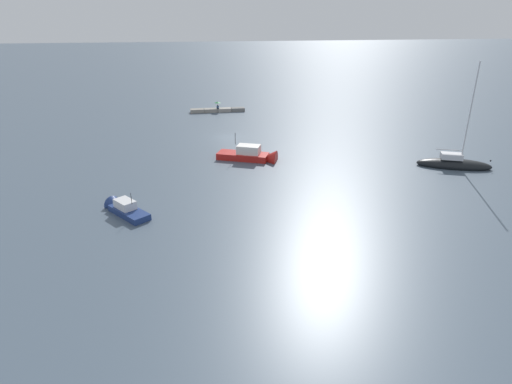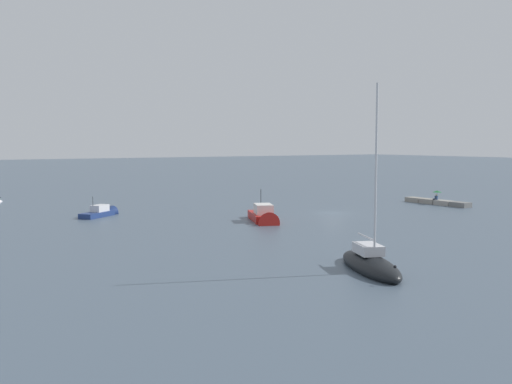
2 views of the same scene
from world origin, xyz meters
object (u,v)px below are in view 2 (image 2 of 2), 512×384
at_px(person_seated_blue_left, 436,198).
at_px(motorboat_navy_near, 102,213).
at_px(motorboat_red_mid, 264,218).
at_px(sailboat_black_outer, 370,264).
at_px(umbrella_open_green, 437,191).

height_order(person_seated_blue_left, motorboat_navy_near, motorboat_navy_near).
height_order(person_seated_blue_left, motorboat_red_mid, motorboat_red_mid).
bearing_deg(motorboat_navy_near, motorboat_red_mid, 6.25).
bearing_deg(motorboat_red_mid, sailboat_black_outer, 97.21).
relative_size(sailboat_black_outer, motorboat_navy_near, 2.39).
xyz_separation_m(sailboat_black_outer, motorboat_red_mid, (22.73, -6.73, 0.02)).
height_order(sailboat_black_outer, motorboat_red_mid, sailboat_black_outer).
bearing_deg(sailboat_black_outer, person_seated_blue_left, -123.02).
height_order(sailboat_black_outer, motorboat_navy_near, sailboat_black_outer).
height_order(motorboat_navy_near, motorboat_red_mid, motorboat_red_mid).
distance_m(motorboat_navy_near, motorboat_red_mid, 18.89).
bearing_deg(sailboat_black_outer, umbrella_open_green, -123.17).
distance_m(person_seated_blue_left, umbrella_open_green, 0.88).
bearing_deg(motorboat_navy_near, umbrella_open_green, 37.06).
xyz_separation_m(person_seated_blue_left, umbrella_open_green, (0.00, -0.21, 0.85)).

